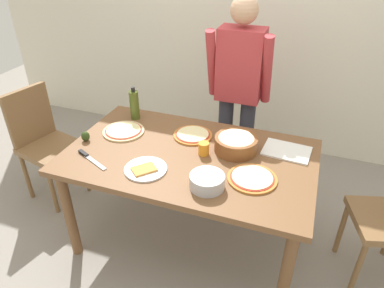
% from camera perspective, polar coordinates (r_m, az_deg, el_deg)
% --- Properties ---
extents(ground, '(8.00, 8.00, 0.00)m').
position_cam_1_polar(ground, '(2.79, -0.36, -14.79)').
color(ground, gray).
extents(wall_back, '(5.60, 0.10, 2.60)m').
position_cam_1_polar(wall_back, '(3.53, 9.12, 19.62)').
color(wall_back, silver).
rests_on(wall_back, ground).
extents(dining_table, '(1.60, 0.96, 0.76)m').
position_cam_1_polar(dining_table, '(2.35, -0.42, -3.53)').
color(dining_table, brown).
rests_on(dining_table, ground).
extents(person_cook, '(0.49, 0.25, 1.62)m').
position_cam_1_polar(person_cook, '(2.82, 7.49, 8.91)').
color(person_cook, '#2D2D38').
rests_on(person_cook, ground).
extents(chair_wooden_left, '(0.48, 0.48, 0.95)m').
position_cam_1_polar(chair_wooden_left, '(3.14, -22.83, 0.81)').
color(chair_wooden_left, brown).
rests_on(chair_wooden_left, ground).
extents(pizza_raw_on_board, '(0.30, 0.30, 0.02)m').
position_cam_1_polar(pizza_raw_on_board, '(2.59, -10.93, 2.10)').
color(pizza_raw_on_board, beige).
rests_on(pizza_raw_on_board, dining_table).
extents(pizza_cooked_on_tray, '(0.29, 0.29, 0.02)m').
position_cam_1_polar(pizza_cooked_on_tray, '(2.11, 9.64, -5.41)').
color(pizza_cooked_on_tray, '#C67A33').
rests_on(pizza_cooked_on_tray, dining_table).
extents(pizza_second_cooked, '(0.27, 0.27, 0.02)m').
position_cam_1_polar(pizza_second_cooked, '(2.49, 0.12, 1.48)').
color(pizza_second_cooked, '#C67A33').
rests_on(pizza_second_cooked, dining_table).
extents(plate_with_slice, '(0.26, 0.26, 0.02)m').
position_cam_1_polar(plate_with_slice, '(2.17, -7.49, -4.01)').
color(plate_with_slice, white).
rests_on(plate_with_slice, dining_table).
extents(popcorn_bowl, '(0.28, 0.28, 0.11)m').
position_cam_1_polar(popcorn_bowl, '(2.32, 7.08, 0.22)').
color(popcorn_bowl, brown).
rests_on(popcorn_bowl, dining_table).
extents(mixing_bowl_steel, '(0.20, 0.20, 0.08)m').
position_cam_1_polar(mixing_bowl_steel, '(2.00, 2.44, -6.01)').
color(mixing_bowl_steel, '#B7B7BC').
rests_on(mixing_bowl_steel, dining_table).
extents(olive_oil_bottle, '(0.07, 0.07, 0.26)m').
position_cam_1_polar(olive_oil_bottle, '(2.71, -9.23, 6.24)').
color(olive_oil_bottle, '#47561E').
rests_on(olive_oil_bottle, dining_table).
extents(cup_orange, '(0.07, 0.07, 0.08)m').
position_cam_1_polar(cup_orange, '(2.28, 1.89, -0.75)').
color(cup_orange, orange).
rests_on(cup_orange, dining_table).
extents(cutting_board_white, '(0.32, 0.24, 0.01)m').
position_cam_1_polar(cutting_board_white, '(2.40, 14.95, -1.09)').
color(cutting_board_white, white).
rests_on(cutting_board_white, dining_table).
extents(chef_knife, '(0.27, 0.14, 0.02)m').
position_cam_1_polar(chef_knife, '(2.35, -16.24, -2.08)').
color(chef_knife, silver).
rests_on(chef_knife, dining_table).
extents(avocado, '(0.06, 0.06, 0.07)m').
position_cam_1_polar(avocado, '(2.53, -16.73, 1.20)').
color(avocado, '#2D4219').
rests_on(avocado, dining_table).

